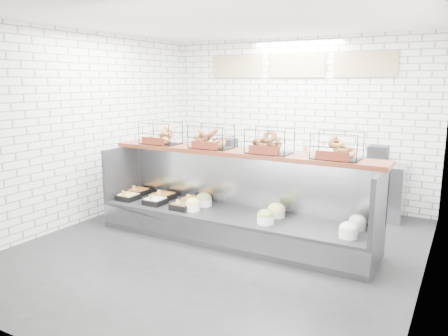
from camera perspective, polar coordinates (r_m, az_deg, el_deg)
The scene contains 5 objects.
ground at distance 6.06m, azimuth -0.39°, elevation -10.25°, with size 5.50×5.50×0.00m, color black.
room_shell at distance 6.17m, azimuth 2.41°, elevation 9.72°, with size 5.02×5.51×3.01m.
display_case at distance 6.24m, azimuth 1.09°, elevation -6.44°, with size 4.00×0.90×1.20m.
bagel_shelf at distance 6.15m, azimuth 1.99°, elevation 3.35°, with size 4.10×0.50×0.40m.
prep_counter at distance 8.03m, azimuth 8.25°, elevation -1.46°, with size 4.00×0.60×1.20m.
Camera 1 is at (2.80, -4.89, 2.22)m, focal length 35.00 mm.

